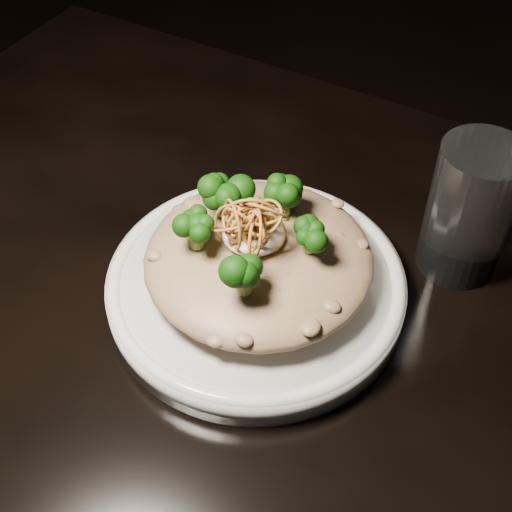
{
  "coord_description": "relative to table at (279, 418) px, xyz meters",
  "views": [
    {
      "loc": [
        0.15,
        -0.31,
        1.24
      ],
      "look_at": [
        -0.05,
        0.05,
        0.81
      ],
      "focal_mm": 50.0,
      "sensor_mm": 36.0,
      "label": 1
    }
  ],
  "objects": [
    {
      "name": "table",
      "position": [
        0.0,
        0.0,
        0.0
      ],
      "size": [
        1.1,
        0.8,
        0.75
      ],
      "color": "black",
      "rests_on": "ground"
    },
    {
      "name": "plate",
      "position": [
        -0.05,
        0.05,
        0.1
      ],
      "size": [
        0.26,
        0.26,
        0.03
      ],
      "primitive_type": "cylinder",
      "color": "silver",
      "rests_on": "table"
    },
    {
      "name": "risotto",
      "position": [
        -0.05,
        0.06,
        0.13
      ],
      "size": [
        0.2,
        0.2,
        0.04
      ],
      "primitive_type": "ellipsoid",
      "color": "brown",
      "rests_on": "plate"
    },
    {
      "name": "broccoli",
      "position": [
        -0.06,
        0.05,
        0.18
      ],
      "size": [
        0.13,
        0.13,
        0.05
      ],
      "primitive_type": null,
      "color": "black",
      "rests_on": "risotto"
    },
    {
      "name": "cheese",
      "position": [
        -0.06,
        0.06,
        0.16
      ],
      "size": [
        0.05,
        0.05,
        0.01
      ],
      "primitive_type": "ellipsoid",
      "color": "silver",
      "rests_on": "risotto"
    },
    {
      "name": "shallots",
      "position": [
        -0.06,
        0.05,
        0.18
      ],
      "size": [
        0.05,
        0.05,
        0.03
      ],
      "primitive_type": null,
      "color": "brown",
      "rests_on": "cheese"
    },
    {
      "name": "drinking_glass",
      "position": [
        0.09,
        0.19,
        0.15
      ],
      "size": [
        0.08,
        0.08,
        0.13
      ],
      "primitive_type": "cylinder",
      "rotation": [
        0.0,
        0.0,
        -0.02
      ],
      "color": "silver",
      "rests_on": "table"
    }
  ]
}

